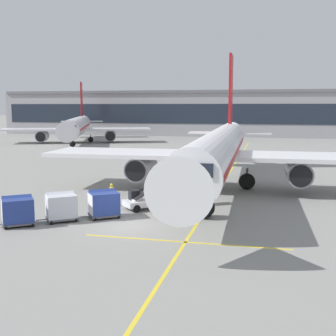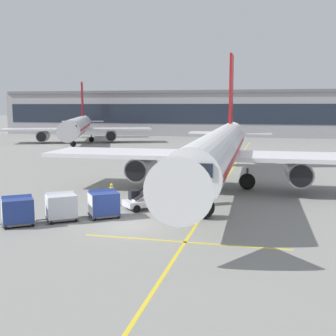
{
  "view_description": "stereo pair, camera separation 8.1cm",
  "coord_description": "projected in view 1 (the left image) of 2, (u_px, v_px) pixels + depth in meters",
  "views": [
    {
      "loc": [
        9.09,
        -26.26,
        7.66
      ],
      "look_at": [
        1.63,
        5.44,
        3.04
      ],
      "focal_mm": 46.78,
      "sensor_mm": 36.0,
      "label": 1
    },
    {
      "loc": [
        9.17,
        -26.24,
        7.66
      ],
      "look_at": [
        1.63,
        5.44,
        3.04
      ],
      "focal_mm": 46.78,
      "sensor_mm": 36.0,
      "label": 2
    }
  ],
  "objects": [
    {
      "name": "ground_plane",
      "position": [
        125.0,
        225.0,
        28.45
      ],
      "size": [
        600.0,
        600.0,
        0.0
      ],
      "primitive_type": "plane",
      "color": "gray"
    },
    {
      "name": "parked_airplane",
      "position": [
        218.0,
        151.0,
        39.7
      ],
      "size": [
        31.89,
        41.1,
        14.01
      ],
      "color": "white",
      "rests_on": "ground"
    },
    {
      "name": "belt_loader",
      "position": [
        149.0,
        196.0,
        32.98
      ],
      "size": [
        4.66,
        4.39,
        3.32
      ],
      "color": "silver",
      "rests_on": "ground"
    },
    {
      "name": "baggage_cart_lead",
      "position": [
        104.0,
        203.0,
        30.21
      ],
      "size": [
        2.67,
        2.47,
        1.91
      ],
      "color": "#515156",
      "rests_on": "ground"
    },
    {
      "name": "baggage_cart_second",
      "position": [
        61.0,
        206.0,
        29.33
      ],
      "size": [
        2.67,
        2.47,
        1.91
      ],
      "color": "#515156",
      "rests_on": "ground"
    },
    {
      "name": "baggage_cart_third",
      "position": [
        18.0,
        210.0,
        28.15
      ],
      "size": [
        2.67,
        2.47,
        1.91
      ],
      "color": "#515156",
      "rests_on": "ground"
    },
    {
      "name": "ground_crew_by_loader",
      "position": [
        112.0,
        193.0,
        33.84
      ],
      "size": [
        0.42,
        0.47,
        1.74
      ],
      "color": "#514C42",
      "rests_on": "ground"
    },
    {
      "name": "ground_crew_by_carts",
      "position": [
        155.0,
        199.0,
        31.6
      ],
      "size": [
        0.56,
        0.31,
        1.74
      ],
      "color": "#514C42",
      "rests_on": "ground"
    },
    {
      "name": "safety_cone_engine_keepout",
      "position": [
        153.0,
        188.0,
        39.29
      ],
      "size": [
        0.65,
        0.65,
        0.74
      ],
      "color": "black",
      "rests_on": "ground"
    },
    {
      "name": "apron_guidance_line_lead_in",
      "position": [
        217.0,
        192.0,
        39.46
      ],
      "size": [
        0.2,
        110.0,
        0.01
      ],
      "color": "yellow",
      "rests_on": "ground"
    },
    {
      "name": "apron_guidance_line_stop_bar",
      "position": [
        184.0,
        242.0,
        24.84
      ],
      "size": [
        12.0,
        0.2,
        0.01
      ],
      "color": "yellow",
      "rests_on": "ground"
    },
    {
      "name": "terminal_building",
      "position": [
        222.0,
        113.0,
        114.8
      ],
      "size": [
        117.72,
        15.37,
        11.59
      ],
      "color": "#939399",
      "rests_on": "ground"
    },
    {
      "name": "distant_airplane",
      "position": [
        77.0,
        127.0,
        91.85
      ],
      "size": [
        31.15,
        39.36,
        13.41
      ],
      "color": "white",
      "rests_on": "ground"
    }
  ]
}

